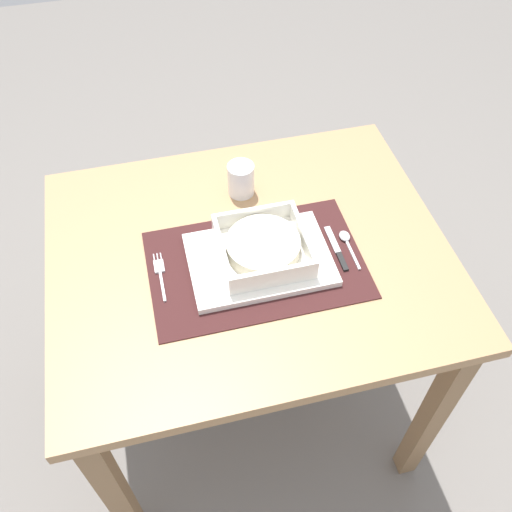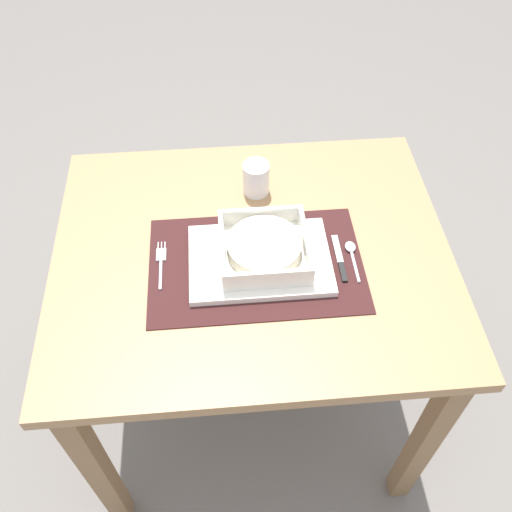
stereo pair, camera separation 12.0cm
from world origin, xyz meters
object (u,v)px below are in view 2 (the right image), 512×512
object	(u,v)px
dining_table	(252,281)
drinking_glass	(256,180)
fork	(161,261)
butter_knife	(340,261)
porridge_bowl	(264,248)
spoon	(351,251)

from	to	relation	value
dining_table	drinking_glass	distance (m)	0.25
fork	butter_knife	bearing A→B (deg)	-8.63
butter_knife	drinking_glass	size ratio (longest dim) A/B	1.61
dining_table	porridge_bowl	size ratio (longest dim) A/B	4.71
dining_table	spoon	distance (m)	0.25
fork	spoon	distance (m)	0.42
porridge_bowl	spoon	xyz separation A→B (m)	(0.20, 0.00, -0.03)
butter_knife	spoon	bearing A→B (deg)	43.58
dining_table	spoon	size ratio (longest dim) A/B	7.86
drinking_glass	dining_table	bearing A→B (deg)	-97.49
spoon	dining_table	bearing A→B (deg)	169.47
dining_table	fork	size ratio (longest dim) A/B	6.69
dining_table	drinking_glass	xyz separation A→B (m)	(0.03, 0.19, 0.15)
dining_table	drinking_glass	world-z (taller)	drinking_glass
porridge_bowl	fork	distance (m)	0.23
porridge_bowl	butter_knife	xyz separation A→B (m)	(0.17, -0.02, -0.03)
porridge_bowl	fork	xyz separation A→B (m)	(-0.23, 0.01, -0.04)
spoon	butter_knife	size ratio (longest dim) A/B	0.85
porridge_bowl	dining_table	bearing A→B (deg)	128.59
dining_table	fork	xyz separation A→B (m)	(-0.20, -0.02, 0.12)
dining_table	spoon	world-z (taller)	spoon
porridge_bowl	butter_knife	size ratio (longest dim) A/B	1.43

